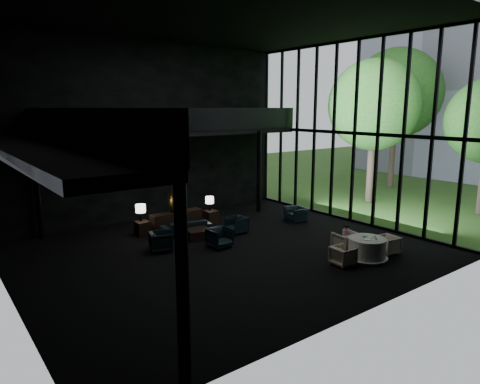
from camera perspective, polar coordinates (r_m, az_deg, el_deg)
floor at (r=15.68m, az=-1.78°, el=-7.82°), size 14.00×12.00×0.02m
ceiling at (r=15.11m, az=-1.98°, el=22.22°), size 14.00×12.00×0.02m
wall_back at (r=20.06m, az=-11.89°, el=7.79°), size 14.00×0.04×8.00m
wall_front at (r=10.57m, az=17.30°, el=4.67°), size 14.00×0.04×8.00m
curtain_wall at (r=19.70m, az=15.03°, el=7.59°), size 0.20×12.00×8.00m
mezzanine_left at (r=12.43m, az=-25.19°, el=5.02°), size 2.00×12.00×0.25m
mezzanine_back at (r=19.63m, az=-7.97°, el=7.85°), size 12.00×2.00×0.25m
railing_left at (r=12.64m, az=-20.96°, el=8.16°), size 0.06×12.00×1.00m
railing_back at (r=18.74m, az=-6.51°, el=9.57°), size 12.00×0.06×1.00m
column_sw at (r=7.96m, az=-7.68°, el=-11.88°), size 0.24×0.24×4.00m
column_nw at (r=18.43m, az=-25.40°, el=0.39°), size 0.24×0.24×4.00m
column_ne at (r=21.15m, az=2.55°, el=2.73°), size 0.24×0.24×4.00m
tree_near at (r=24.11m, az=17.44°, el=10.99°), size 4.80×4.80×7.65m
tree_far at (r=29.38m, az=20.13°, el=12.24°), size 5.60×5.60×8.80m
console at (r=18.58m, az=-8.46°, el=-3.72°), size 2.30×0.52×0.73m
bronze_urn at (r=18.37m, az=-8.54°, el=-0.95°), size 0.69×0.69×1.29m
side_table_left at (r=17.87m, az=-12.86°, el=-4.74°), size 0.53×0.53×0.58m
table_lamp_left at (r=17.77m, az=-13.12°, el=-2.24°), size 0.41×0.41×0.69m
side_table_right at (r=19.19m, az=-3.90°, el=-3.37°), size 0.53×0.53×0.59m
table_lamp_right at (r=19.09m, az=-4.08°, el=-1.15°), size 0.37×0.37×0.63m
sofa at (r=17.67m, az=-7.17°, el=-4.40°), size 2.03×0.90×0.77m
lounge_armchair_west at (r=15.78m, az=-10.50°, el=-6.37°), size 0.92×0.96×0.80m
lounge_armchair_east at (r=17.71m, az=-0.43°, el=-4.33°), size 0.68×0.73×0.74m
lounge_armchair_south at (r=15.92m, az=-2.73°, el=-5.96°), size 0.85×0.80×0.83m
window_armchair at (r=19.79m, az=7.54°, el=-2.77°), size 0.67×0.91×0.73m
coffee_table at (r=17.08m, az=-5.58°, el=-5.59°), size 1.06×1.06×0.38m
dining_table at (r=15.35m, az=16.54°, el=-7.44°), size 1.43×1.43×0.75m
dining_chair_north at (r=15.76m, az=14.04°, el=-6.34°), size 1.01×0.96×0.90m
dining_chair_east at (r=16.12m, az=19.03°, el=-6.67°), size 0.68×0.71×0.66m
dining_chair_west at (r=14.61m, az=13.58°, el=-8.30°), size 0.61×0.64×0.63m
child at (r=15.79m, az=13.98°, el=-5.26°), size 0.26×0.26×0.56m
plate_a at (r=15.07m, az=16.59°, el=-6.06°), size 0.33×0.33×0.02m
plate_b at (r=15.47m, az=16.27°, el=-5.60°), size 0.24×0.24×0.02m
saucer at (r=15.32m, az=17.39°, el=-5.84°), size 0.17×0.17×0.01m
coffee_cup at (r=15.42m, az=17.57°, el=-5.60°), size 0.10×0.10×0.06m
cereal_bowl at (r=15.30m, az=16.22°, el=-5.67°), size 0.15×0.15×0.07m
cream_pot at (r=15.13m, az=17.69°, el=-5.97°), size 0.07×0.07×0.07m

